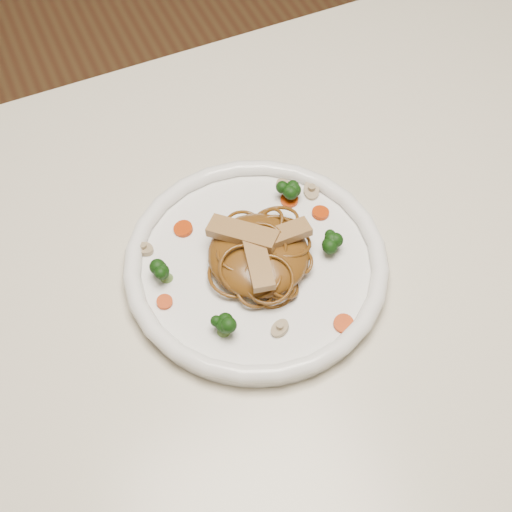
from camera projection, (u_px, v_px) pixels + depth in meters
name	position (u px, v px, depth m)	size (l,w,h in m)	color
ground	(274.00, 480.00, 1.41)	(4.00, 4.00, 0.00)	brown
table	(285.00, 317.00, 0.88)	(1.20, 0.80, 0.75)	beige
plate	(256.00, 267.00, 0.79)	(0.29, 0.29, 0.02)	white
noodle_mound	(259.00, 255.00, 0.77)	(0.11, 0.11, 0.04)	brown
chicken_a	(280.00, 236.00, 0.76)	(0.07, 0.02, 0.01)	tan
chicken_b	(243.00, 233.00, 0.76)	(0.08, 0.02, 0.01)	tan
chicken_c	(258.00, 260.00, 0.74)	(0.07, 0.02, 0.01)	tan
broccoli_0	(288.00, 191.00, 0.82)	(0.03, 0.03, 0.03)	#13380B
broccoli_1	(165.00, 270.00, 0.76)	(0.03, 0.03, 0.03)	#13380B
broccoli_2	(223.00, 325.00, 0.72)	(0.03, 0.03, 0.03)	#13380B
broccoli_3	(333.00, 241.00, 0.78)	(0.03, 0.03, 0.03)	#13380B
carrot_0	(289.00, 200.00, 0.83)	(0.02, 0.02, 0.01)	#BB2C06
carrot_1	(165.00, 302.00, 0.75)	(0.02, 0.02, 0.01)	#BB2C06
carrot_2	(320.00, 213.00, 0.82)	(0.02, 0.02, 0.01)	#BB2C06
carrot_3	(183.00, 229.00, 0.81)	(0.02, 0.02, 0.01)	#BB2C06
carrot_4	(344.00, 324.00, 0.74)	(0.02, 0.02, 0.01)	#BB2C06
mushroom_0	(280.00, 329.00, 0.73)	(0.02, 0.02, 0.01)	tan
mushroom_1	(311.00, 191.00, 0.84)	(0.03, 0.03, 0.01)	tan
mushroom_2	(144.00, 249.00, 0.79)	(0.02, 0.02, 0.01)	tan
mushroom_3	(285.00, 186.00, 0.84)	(0.02, 0.02, 0.01)	tan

